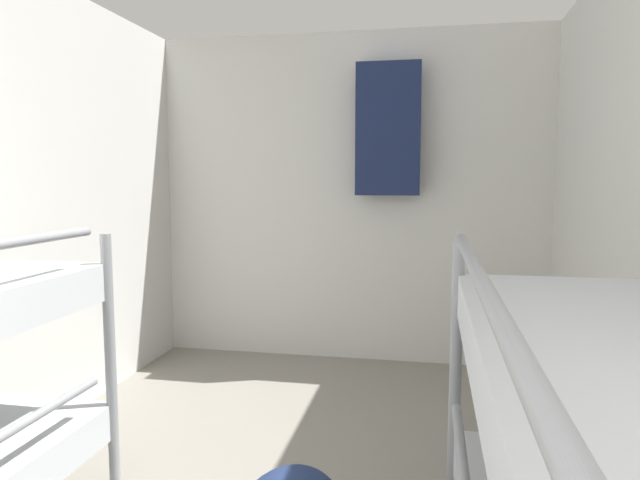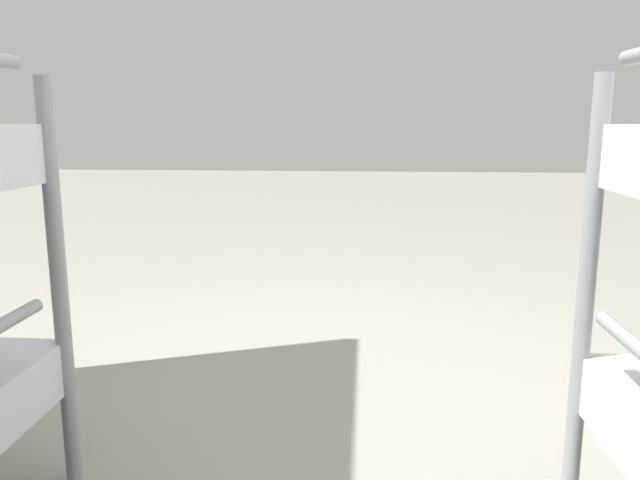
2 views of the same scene
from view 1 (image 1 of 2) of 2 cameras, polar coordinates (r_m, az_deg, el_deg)
name	(u,v)px [view 1 (image 1 of 2)]	position (r m, az deg, el deg)	size (l,w,h in m)	color
wall_back	(350,199)	(4.17, 3.01, 4.11)	(2.92, 0.06, 2.37)	silver
hanging_coat	(388,129)	(4.01, 6.83, 10.92)	(0.44, 0.12, 0.90)	#192347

